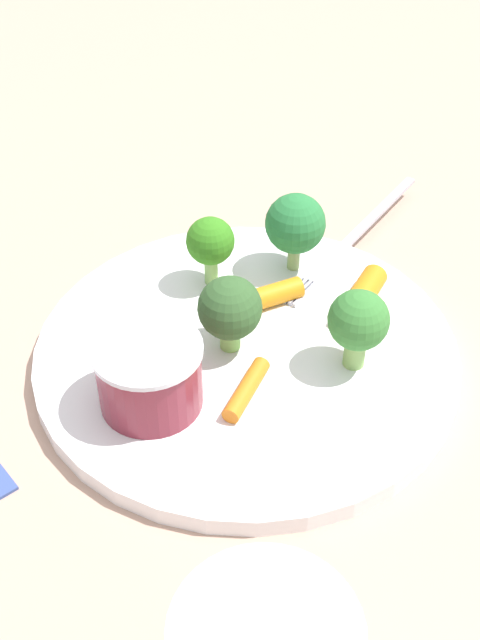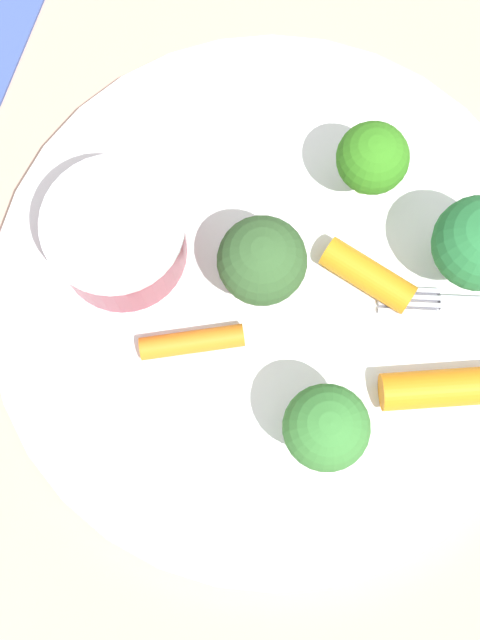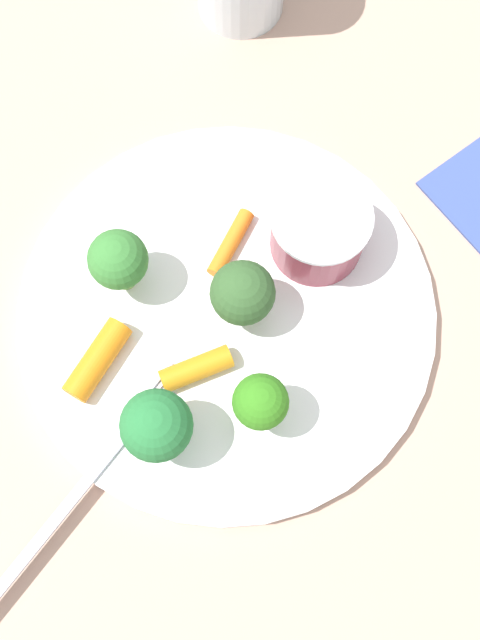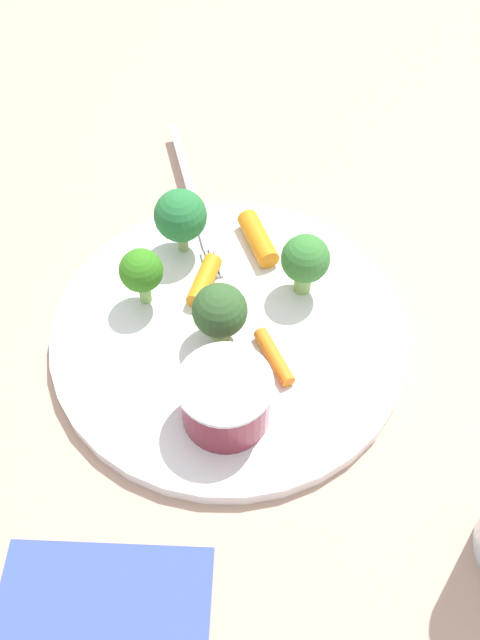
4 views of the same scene
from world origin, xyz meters
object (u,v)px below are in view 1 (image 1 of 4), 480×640
at_px(fork, 353,237).
at_px(carrot_stick_2, 270,296).
at_px(plate, 246,352).
at_px(broccoli_floret_0, 358,322).
at_px(broccoli_floret_3, 210,242).
at_px(broccoli_floret_1, 295,224).
at_px(broccoli_floret_2, 230,309).
at_px(sauce_cup, 149,375).
at_px(carrot_stick_0, 247,389).
at_px(carrot_stick_1, 362,296).

bearing_deg(fork, carrot_stick_2, -165.70).
distance_m(plate, fork, 0.14).
bearing_deg(broccoli_floret_0, broccoli_floret_3, 101.79).
relative_size(broccoli_floret_1, broccoli_floret_3, 1.14).
bearing_deg(broccoli_floret_1, carrot_stick_2, -148.99).
bearing_deg(broccoli_floret_3, broccoli_floret_2, -114.07).
bearing_deg(broccoli_floret_3, sauce_cup, -141.29).
bearing_deg(carrot_stick_0, broccoli_floret_3, 66.46).
distance_m(sauce_cup, broccoli_floret_2, 0.06).
bearing_deg(sauce_cup, broccoli_floret_0, -20.98).
xyz_separation_m(sauce_cup, carrot_stick_2, (0.11, 0.03, -0.01)).
bearing_deg(fork, broccoli_floret_2, -163.01).
relative_size(carrot_stick_0, fork, 0.26).
height_order(plate, broccoli_floret_3, broccoli_floret_3).
bearing_deg(broccoli_floret_2, carrot_stick_0, -112.73).
xyz_separation_m(plate, sauce_cup, (-0.07, -0.01, 0.03)).
distance_m(sauce_cup, carrot_stick_1, 0.16).
bearing_deg(broccoli_floret_0, plate, 129.97).
bearing_deg(plate, carrot_stick_1, -8.68).
bearing_deg(fork, sauce_cup, -164.94).
relative_size(broccoli_floret_1, fork, 0.31).
bearing_deg(carrot_stick_0, broccoli_floret_0, -13.14).
distance_m(broccoli_floret_2, fork, 0.15).
bearing_deg(carrot_stick_1, broccoli_floret_0, -136.83).
height_order(sauce_cup, broccoli_floret_2, broccoli_floret_2).
height_order(broccoli_floret_0, broccoli_floret_3, broccoli_floret_0).
bearing_deg(plate, broccoli_floret_0, -50.03).
distance_m(plate, broccoli_floret_0, 0.08).
bearing_deg(broccoli_floret_0, broccoli_floret_1, 72.19).
height_order(carrot_stick_0, carrot_stick_1, carrot_stick_1).
bearing_deg(plate, broccoli_floret_2, 149.53).
bearing_deg(broccoli_floret_0, fork, 48.22).
xyz_separation_m(plate, broccoli_floret_2, (-0.01, 0.01, 0.04)).
bearing_deg(plate, fork, 20.03).
xyz_separation_m(plate, fork, (0.13, 0.05, 0.01)).
bearing_deg(carrot_stick_1, sauce_cup, 177.85).
height_order(broccoli_floret_3, fork, broccoli_floret_3).
xyz_separation_m(plate, broccoli_floret_0, (0.04, -0.05, 0.04)).
relative_size(sauce_cup, broccoli_floret_1, 1.09).
distance_m(broccoli_floret_1, carrot_stick_2, 0.05).
distance_m(broccoli_floret_2, carrot_stick_2, 0.05).
bearing_deg(carrot_stick_0, broccoli_floret_2, 67.27).
relative_size(broccoli_floret_0, broccoli_floret_3, 1.06).
xyz_separation_m(broccoli_floret_0, broccoli_floret_3, (-0.02, 0.12, -0.00)).
relative_size(carrot_stick_2, fork, 0.24).
distance_m(broccoli_floret_0, carrot_stick_0, 0.07).
height_order(sauce_cup, carrot_stick_0, sauce_cup).
distance_m(broccoli_floret_2, carrot_stick_0, 0.05).
bearing_deg(carrot_stick_2, sauce_cup, -164.28).
xyz_separation_m(sauce_cup, broccoli_floret_0, (0.11, -0.04, 0.01)).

